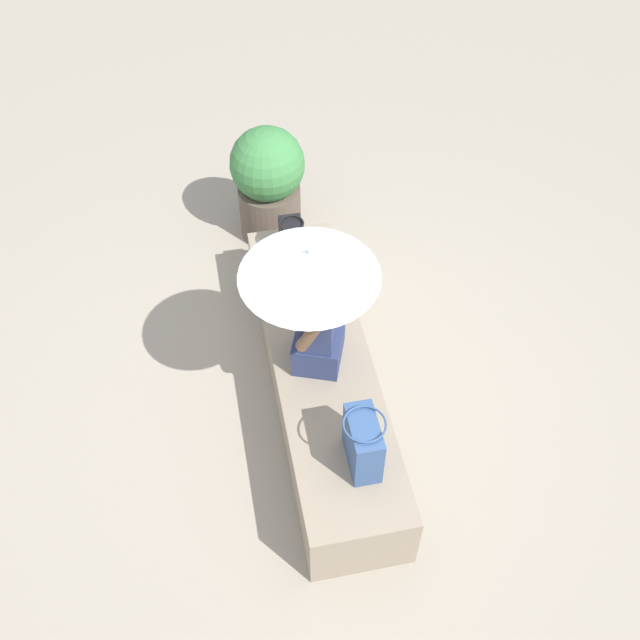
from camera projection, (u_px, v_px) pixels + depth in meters
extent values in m
plane|color=#9E9384|center=(321.00, 399.00, 4.90)|extent=(14.00, 14.00, 0.00)
cube|color=gray|center=(321.00, 378.00, 4.73)|extent=(2.40, 0.60, 0.46)
cube|color=navy|center=(319.00, 346.00, 4.46)|extent=(0.42, 0.38, 0.22)
cube|color=navy|center=(318.00, 308.00, 4.20)|extent=(0.37, 0.30, 0.48)
sphere|color=brown|center=(318.00, 266.00, 3.94)|extent=(0.20, 0.20, 0.20)
cylinder|color=brown|center=(313.00, 332.00, 4.05)|extent=(0.14, 0.21, 0.32)
cylinder|color=brown|center=(324.00, 280.00, 4.31)|extent=(0.14, 0.21, 0.32)
cylinder|color=#B7B7BC|center=(310.00, 315.00, 4.13)|extent=(0.02, 0.02, 0.98)
cone|color=silver|center=(309.00, 264.00, 3.82)|extent=(0.77, 0.77, 0.17)
sphere|color=#B7B7BC|center=(309.00, 250.00, 3.74)|extent=(0.03, 0.03, 0.03)
cube|color=#335184|center=(363.00, 443.00, 3.94)|extent=(0.32, 0.15, 0.35)
torus|color=#335184|center=(365.00, 424.00, 3.80)|extent=(0.23, 0.23, 0.01)
cube|color=black|center=(292.00, 240.00, 5.05)|extent=(0.23, 0.15, 0.26)
torus|color=black|center=(292.00, 223.00, 4.93)|extent=(0.17, 0.17, 0.01)
cube|color=brown|center=(321.00, 279.00, 4.74)|extent=(0.22, 0.11, 0.36)
torus|color=brown|center=(321.00, 257.00, 4.59)|extent=(0.17, 0.17, 0.01)
cylinder|color=brown|center=(270.00, 210.00, 5.80)|extent=(0.48, 0.48, 0.44)
sphere|color=#3D7F42|center=(267.00, 164.00, 5.47)|extent=(0.56, 0.56, 0.56)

